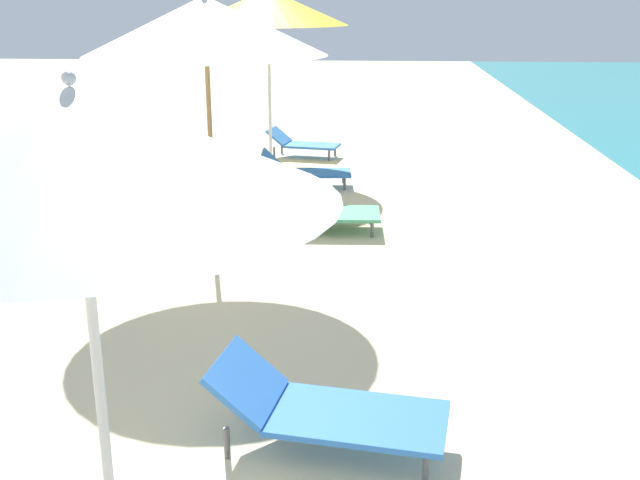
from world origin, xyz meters
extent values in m
cylinder|color=silver|center=(0.05, 8.78, 0.95)|extent=(0.05, 0.05, 1.91)
cone|color=white|center=(0.05, 8.78, 2.15)|extent=(2.23, 2.23, 0.49)
sphere|color=silver|center=(0.05, 8.78, 2.43)|extent=(0.06, 0.06, 0.06)
cube|color=blue|center=(1.23, 9.93, 0.23)|extent=(1.18, 0.79, 0.04)
cube|color=blue|center=(0.51, 10.04, 0.40)|extent=(0.48, 0.68, 0.33)
cylinder|color=#59595E|center=(1.71, 10.12, 0.10)|extent=(0.04, 0.04, 0.21)
cylinder|color=#59595E|center=(1.63, 9.60, 0.10)|extent=(0.04, 0.04, 0.21)
cylinder|color=#59595E|center=(0.50, 10.31, 0.10)|extent=(0.04, 0.04, 0.21)
cylinder|color=#59595E|center=(0.42, 9.79, 0.10)|extent=(0.04, 0.04, 0.21)
cylinder|color=olive|center=(-0.40, 13.45, 1.09)|extent=(0.05, 0.05, 2.17)
cone|color=white|center=(-0.40, 13.45, 2.46)|extent=(2.44, 2.44, 0.57)
cube|color=#4CA572|center=(0.85, 14.66, 0.21)|extent=(1.09, 0.72, 0.04)
cube|color=#4CA572|center=(0.17, 14.63, 0.40)|extent=(0.36, 0.69, 0.37)
cylinder|color=#59595E|center=(1.27, 14.96, 0.09)|extent=(0.04, 0.04, 0.19)
cylinder|color=#59595E|center=(1.29, 14.39, 0.09)|extent=(0.04, 0.04, 0.19)
cylinder|color=#59595E|center=(0.08, 14.91, 0.09)|extent=(0.04, 0.04, 0.19)
cylinder|color=#59595E|center=(0.11, 14.34, 0.09)|extent=(0.04, 0.04, 0.19)
cylinder|color=silver|center=(-0.41, 18.13, 1.15)|extent=(0.05, 0.05, 2.30)
cone|color=yellow|center=(-0.41, 18.13, 2.57)|extent=(2.55, 2.55, 0.55)
cube|color=blue|center=(0.21, 19.04, 0.21)|extent=(1.01, 0.71, 0.04)
cube|color=blue|center=(-0.40, 19.15, 0.35)|extent=(0.43, 0.60, 0.28)
cylinder|color=#59595E|center=(0.61, 19.19, 0.10)|extent=(0.04, 0.04, 0.19)
cylinder|color=#59595E|center=(0.52, 18.75, 0.10)|extent=(0.04, 0.04, 0.19)
cylinder|color=#59595E|center=(-0.38, 19.37, 0.10)|extent=(0.04, 0.04, 0.19)
cylinder|color=#59595E|center=(-0.46, 18.93, 0.10)|extent=(0.04, 0.04, 0.19)
cube|color=blue|center=(0.45, 16.87, 0.21)|extent=(1.05, 0.63, 0.04)
cube|color=blue|center=(-0.20, 16.83, 0.38)|extent=(0.38, 0.58, 0.33)
cylinder|color=#59595E|center=(0.84, 17.13, 0.09)|extent=(0.04, 0.04, 0.19)
cylinder|color=#59595E|center=(0.87, 16.67, 0.09)|extent=(0.04, 0.04, 0.19)
cylinder|color=#59595E|center=(-0.27, 17.05, 0.09)|extent=(0.04, 0.04, 0.19)
cylinder|color=#59595E|center=(-0.23, 16.59, 0.09)|extent=(0.04, 0.04, 0.19)
camera|label=1|loc=(1.28, 5.74, 2.75)|focal=42.72mm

